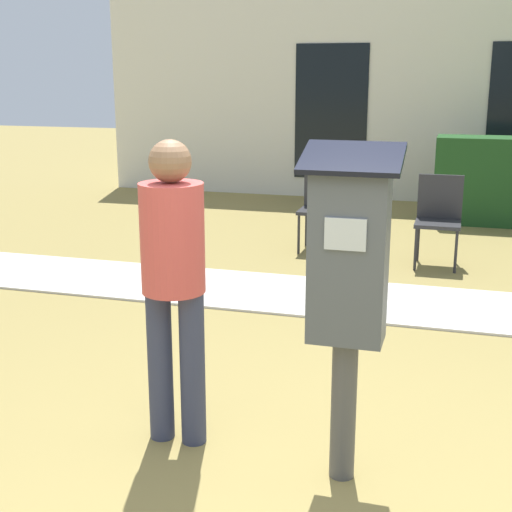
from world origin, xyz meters
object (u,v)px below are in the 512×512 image
at_px(parking_meter, 348,273).
at_px(outdoor_chair_left, 322,201).
at_px(person_standing, 173,271).
at_px(outdoor_chair_middle, 439,213).

bearing_deg(parking_meter, outdoor_chair_left, 102.37).
height_order(person_standing, outdoor_chair_middle, person_standing).
xyz_separation_m(person_standing, outdoor_chair_middle, (1.16, 4.02, -0.40)).
relative_size(parking_meter, outdoor_chair_middle, 1.77).
bearing_deg(parking_meter, outdoor_chair_middle, 86.30).
distance_m(outdoor_chair_left, outdoor_chair_middle, 1.29).
relative_size(parking_meter, person_standing, 1.01).
height_order(outdoor_chair_left, outdoor_chair_middle, same).
bearing_deg(person_standing, outdoor_chair_left, 74.20).
height_order(parking_meter, outdoor_chair_left, parking_meter).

